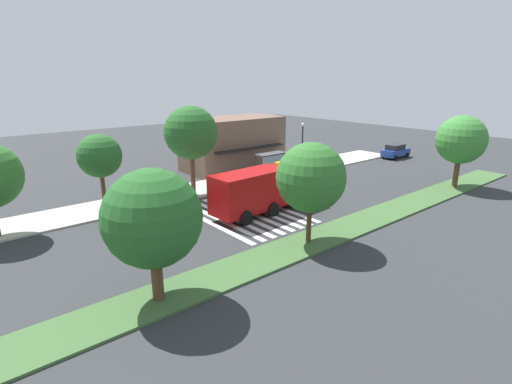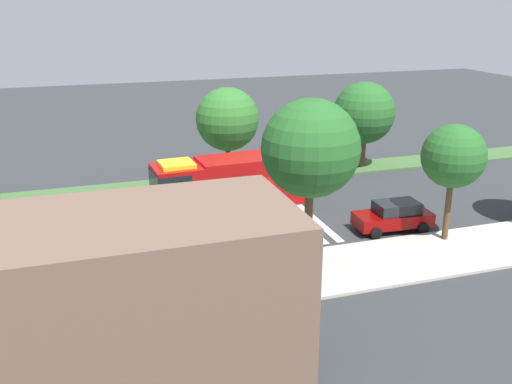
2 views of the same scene
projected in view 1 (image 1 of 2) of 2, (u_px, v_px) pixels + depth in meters
ground_plane at (240, 215)px, 30.65m from camera, size 120.00×120.00×0.00m
sidewalk at (188, 191)px, 36.60m from camera, size 60.00×4.79×0.14m
median_strip at (308, 243)px, 25.32m from camera, size 60.00×3.00×0.14m
crosswalk at (244, 214)px, 30.87m from camera, size 6.75×10.28×0.01m
fire_truck at (265, 187)px, 30.89m from camera, size 9.25×3.24×3.60m
parked_car_west at (139, 207)px, 29.89m from camera, size 4.38×2.19×1.65m
parked_car_mid at (268, 178)px, 37.91m from camera, size 4.70×2.16×1.78m
parked_car_east at (396, 151)px, 51.81m from camera, size 4.52×2.06×1.82m
bus_stop_shelter at (274, 160)px, 41.40m from camera, size 3.50×1.40×2.46m
bench_near_shelter at (244, 178)px, 39.33m from camera, size 1.60×0.50×0.90m
bench_west_of_shelter at (219, 183)px, 37.49m from camera, size 1.60×0.50×0.90m
street_lamp at (302, 143)px, 42.58m from camera, size 0.36×0.36×5.49m
storefront_building at (233, 143)px, 45.32m from camera, size 11.45×6.52×5.91m
sidewalk_tree_west at (100, 156)px, 29.31m from camera, size 3.29×3.29×6.20m
sidewalk_tree_center at (191, 133)px, 33.88m from camera, size 4.66×4.66×7.92m
median_tree_far_west at (152, 219)px, 17.69m from camera, size 4.59×4.59×6.41m
median_tree_west at (311, 178)px, 24.10m from camera, size 4.37×4.37×6.48m
median_tree_center at (461, 140)px, 36.75m from camera, size 4.55×4.55×6.84m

